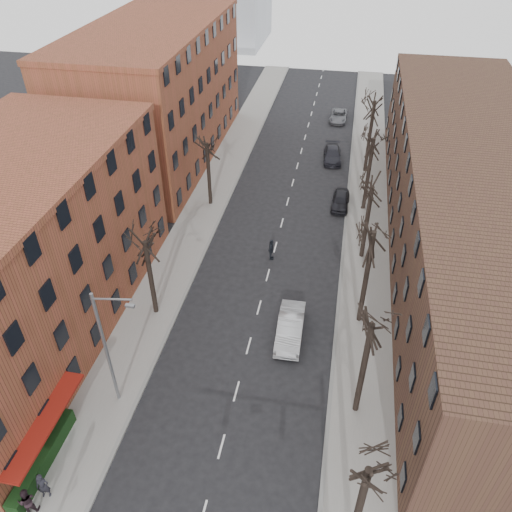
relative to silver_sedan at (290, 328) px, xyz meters
The scene contains 22 objects.
sidewalk_left 20.55m from the silver_sedan, 121.52° to the left, with size 4.00×90.00×0.15m, color gray.
sidewalk_right 18.30m from the silver_sedan, 73.27° to the left, with size 4.00×90.00×0.15m, color gray.
building_left_near 19.59m from the silver_sedan, behind, with size 12.00×26.00×12.00m, color brown.
building_left_far 33.04m from the silver_sedan, 125.25° to the left, with size 12.00×28.00×14.00m, color brown.
building_right 18.70m from the silver_sedan, 43.32° to the left, with size 12.00×50.00×10.00m, color #482F21.
awning_left 16.73m from the silver_sedan, 136.57° to the right, with size 1.20×7.00×0.15m, color maroon.
hedge 17.49m from the silver_sedan, 134.41° to the right, with size 0.80×6.00×1.00m, color black.
tree_right_b 7.38m from the silver_sedan, 48.47° to the right, with size 5.20×5.20×10.80m, color black, non-canonical shape.
tree_right_c 5.54m from the silver_sedan, 27.29° to the left, with size 5.20×5.20×11.60m, color black, non-canonical shape.
tree_right_d 11.61m from the silver_sedan, 65.17° to the left, with size 5.20×5.20×10.00m, color black, non-canonical shape.
tree_right_e 19.16m from the silver_sedan, 75.28° to the left, with size 5.20×5.20×10.80m, color black, non-canonical shape.
tree_right_f 26.96m from the silver_sedan, 79.60° to the left, with size 5.20×5.20×11.60m, color black, non-canonical shape.
tree_left_a 10.38m from the silver_sedan, behind, with size 5.20×5.20×9.50m, color black, non-canonical shape.
tree_left_b 19.50m from the silver_sedan, 122.05° to the left, with size 5.20×5.20×9.50m, color black, non-canonical shape.
streetlight 12.99m from the silver_sedan, 142.51° to the right, with size 2.45×0.22×9.03m.
silver_sedan is the anchor object (origin of this frame).
parked_car_near 18.70m from the silver_sedan, 82.12° to the left, with size 1.67×4.15×1.41m, color black.
parked_car_mid 28.71m from the silver_sedan, 87.88° to the left, with size 1.97×4.85×1.41m, color black.
parked_car_far 40.74m from the silver_sedan, 88.50° to the left, with size 2.16×4.68×1.30m, color slate.
pedestrian_a 18.01m from the silver_sedan, 128.42° to the right, with size 0.67×0.44×1.84m, color black.
pedestrian_b 18.94m from the silver_sedan, 127.78° to the right, with size 0.89×0.69×1.83m, color black.
pedestrian_crossing 9.21m from the silver_sedan, 108.00° to the left, with size 1.16×0.48×1.98m, color black.
Camera 1 is at (5.07, -7.67, 26.59)m, focal length 35.00 mm.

